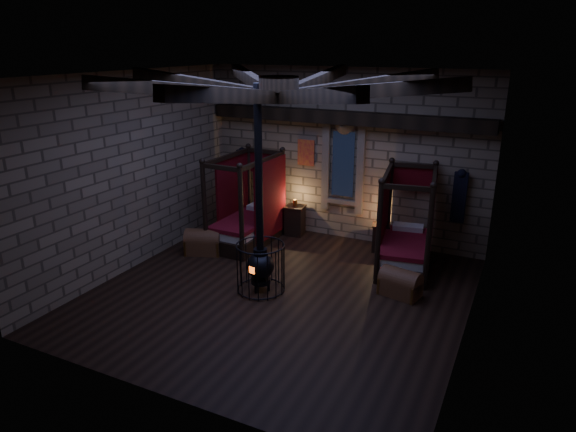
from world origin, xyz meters
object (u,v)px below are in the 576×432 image
at_px(bed_right, 405,244).
at_px(trunk_left, 204,242).
at_px(trunk_right, 400,283).
at_px(bed_left, 248,221).
at_px(stove, 260,262).

bearing_deg(bed_right, trunk_left, -172.65).
distance_m(bed_right, trunk_left, 4.64).
xyz_separation_m(trunk_left, trunk_right, (4.70, -0.09, -0.02)).
bearing_deg(trunk_left, bed_left, 40.48).
xyz_separation_m(trunk_left, stove, (2.14, -1.10, 0.34)).
bearing_deg(stove, trunk_right, 32.95).
bearing_deg(trunk_left, trunk_right, -22.00).
relative_size(bed_right, trunk_left, 2.29).
relative_size(bed_right, trunk_right, 2.57).
height_order(bed_right, trunk_right, bed_right).
distance_m(bed_right, stove, 3.34).
bearing_deg(trunk_right, bed_right, 112.98).
height_order(trunk_left, stove, stove).
distance_m(trunk_right, stove, 2.78).
height_order(trunk_right, stove, stove).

